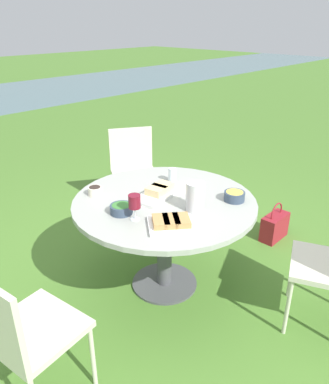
% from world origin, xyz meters
% --- Properties ---
extents(ground_plane, '(40.00, 40.00, 0.00)m').
position_xyz_m(ground_plane, '(0.00, 0.00, 0.00)').
color(ground_plane, '#4C7A2D').
extents(dining_table, '(1.29, 1.29, 0.73)m').
position_xyz_m(dining_table, '(0.00, 0.00, 0.63)').
color(dining_table, '#4C4C51').
rests_on(dining_table, ground_plane).
extents(chair_near_right, '(0.60, 0.59, 0.89)m').
position_xyz_m(chair_near_right, '(0.66, 1.06, 0.52)').
color(chair_near_right, beige).
rests_on(chair_near_right, ground_plane).
extents(chair_far_back, '(0.48, 0.50, 0.89)m').
position_xyz_m(chair_far_back, '(-1.20, -0.17, 0.52)').
color(chair_far_back, beige).
rests_on(chair_far_back, ground_plane).
extents(water_pitcher, '(0.13, 0.12, 0.20)m').
position_xyz_m(water_pitcher, '(0.03, -0.25, 0.83)').
color(water_pitcher, silver).
rests_on(water_pitcher, dining_table).
extents(wine_glass, '(0.08, 0.08, 0.17)m').
position_xyz_m(wine_glass, '(-0.33, -0.06, 0.85)').
color(wine_glass, silver).
rests_on(wine_glass, dining_table).
extents(platter_bread_main, '(0.38, 0.24, 0.07)m').
position_xyz_m(platter_bread_main, '(0.02, 0.08, 0.76)').
color(platter_bread_main, white).
rests_on(platter_bread_main, dining_table).
extents(platter_charcuterie, '(0.37, 0.36, 0.06)m').
position_xyz_m(platter_charcuterie, '(-0.24, -0.28, 0.76)').
color(platter_charcuterie, white).
rests_on(platter_charcuterie, dining_table).
extents(bowl_fries, '(0.14, 0.14, 0.07)m').
position_xyz_m(bowl_fries, '(0.33, -0.36, 0.77)').
color(bowl_fries, '#334256').
rests_on(bowl_fries, dining_table).
extents(bowl_salad, '(0.15, 0.15, 0.06)m').
position_xyz_m(bowl_salad, '(-0.34, 0.07, 0.76)').
color(bowl_salad, '#334256').
rests_on(bowl_salad, dining_table).
extents(bowl_olives, '(0.10, 0.10, 0.06)m').
position_xyz_m(bowl_olives, '(-0.28, 0.42, 0.76)').
color(bowl_olives, beige).
rests_on(bowl_olives, dining_table).
extents(cup_water_near, '(0.06, 0.06, 0.11)m').
position_xyz_m(cup_water_near, '(0.28, 0.18, 0.78)').
color(cup_water_near, silver).
rests_on(cup_water_near, dining_table).
extents(handbag, '(0.30, 0.14, 0.37)m').
position_xyz_m(handbag, '(1.20, -0.28, 0.13)').
color(handbag, maroon).
rests_on(handbag, ground_plane).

